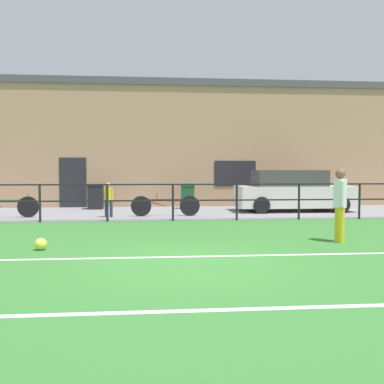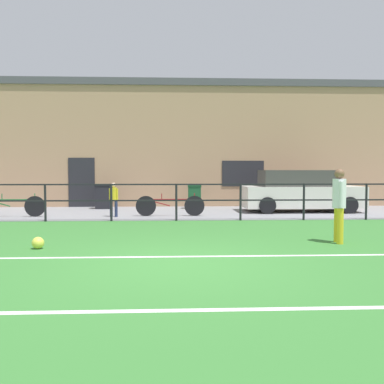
% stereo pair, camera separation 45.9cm
% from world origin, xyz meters
% --- Properties ---
extents(ground, '(60.00, 44.00, 0.04)m').
position_xyz_m(ground, '(0.00, 0.00, -0.02)').
color(ground, '#387A33').
extents(field_line_touchline, '(36.00, 0.11, 0.00)m').
position_xyz_m(field_line_touchline, '(0.00, 0.53, 0.00)').
color(field_line_touchline, white).
rests_on(field_line_touchline, ground).
extents(field_line_hash, '(36.00, 0.11, 0.00)m').
position_xyz_m(field_line_hash, '(0.00, -2.40, 0.00)').
color(field_line_hash, white).
rests_on(field_line_hash, ground).
extents(pavement_strip, '(48.00, 5.00, 0.02)m').
position_xyz_m(pavement_strip, '(0.00, 8.50, 0.01)').
color(pavement_strip, gray).
rests_on(pavement_strip, ground).
extents(perimeter_fence, '(36.07, 0.07, 1.15)m').
position_xyz_m(perimeter_fence, '(0.00, 6.00, 0.75)').
color(perimeter_fence, black).
rests_on(perimeter_fence, ground).
extents(clubhouse_facade, '(28.00, 2.56, 5.47)m').
position_xyz_m(clubhouse_facade, '(-0.00, 12.20, 2.74)').
color(clubhouse_facade, tan).
rests_on(clubhouse_facade, ground).
extents(player_striker, '(0.28, 0.43, 1.59)m').
position_xyz_m(player_striker, '(3.44, 1.81, 0.90)').
color(player_striker, gold).
rests_on(player_striker, ground).
extents(soccer_ball_match, '(0.24, 0.24, 0.24)m').
position_xyz_m(soccer_ball_match, '(-2.78, 1.42, 0.12)').
color(soccer_ball_match, '#E5E04C').
rests_on(soccer_ball_match, ground).
extents(spectator_child, '(0.31, 0.20, 1.13)m').
position_xyz_m(spectator_child, '(-2.07, 7.03, 0.66)').
color(spectator_child, '#232D4C').
rests_on(spectator_child, pavement_strip).
extents(parked_car_red, '(4.36, 1.84, 1.55)m').
position_xyz_m(parked_car_red, '(4.66, 8.58, 0.76)').
color(parked_car_red, silver).
rests_on(parked_car_red, pavement_strip).
extents(bicycle_parked_1, '(2.32, 0.04, 0.77)m').
position_xyz_m(bicycle_parked_1, '(-0.20, 7.20, 0.38)').
color(bicycle_parked_1, black).
rests_on(bicycle_parked_1, pavement_strip).
extents(bicycle_parked_2, '(2.28, 0.04, 0.78)m').
position_xyz_m(bicycle_parked_2, '(-5.50, 7.20, 0.38)').
color(bicycle_parked_2, black).
rests_on(bicycle_parked_2, pavement_strip).
extents(trash_bin_0, '(0.53, 0.45, 0.96)m').
position_xyz_m(trash_bin_0, '(0.76, 9.93, 0.50)').
color(trash_bin_0, '#194C28').
rests_on(trash_bin_0, pavement_strip).
extents(trash_bin_1, '(0.62, 0.53, 1.00)m').
position_xyz_m(trash_bin_1, '(-2.92, 10.09, 0.52)').
color(trash_bin_1, black).
rests_on(trash_bin_1, pavement_strip).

